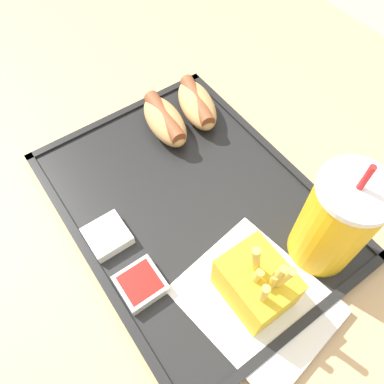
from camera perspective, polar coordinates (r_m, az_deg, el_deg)
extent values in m
plane|color=#ADA393|center=(1.24, -1.31, -19.83)|extent=(8.00, 8.00, 0.00)
cube|color=tan|center=(0.89, -1.78, -14.54)|extent=(1.43, 1.16, 0.74)
cube|color=black|center=(0.54, 0.00, -1.99)|extent=(0.44, 0.33, 0.01)
cube|color=black|center=(0.51, -14.87, -10.38)|extent=(0.44, 0.01, 0.00)
cube|color=black|center=(0.60, 12.45, 5.91)|extent=(0.44, 0.01, 0.00)
cube|color=black|center=(0.66, -11.09, 11.59)|extent=(0.01, 0.33, 0.00)
cube|color=black|center=(0.49, 15.60, -19.41)|extent=(0.01, 0.33, 0.00)
cube|color=white|center=(0.49, 9.88, -15.92)|extent=(0.20, 0.17, 0.00)
cylinder|color=gold|center=(0.47, 20.88, -4.57)|extent=(0.08, 0.08, 0.14)
cylinder|color=white|center=(0.41, 23.96, 0.32)|extent=(0.08, 0.08, 0.01)
cylinder|color=red|center=(0.40, 25.02, 2.00)|extent=(0.01, 0.01, 0.03)
ellipsoid|color=tan|center=(0.63, 0.76, 13.18)|extent=(0.12, 0.08, 0.04)
cylinder|color=brown|center=(0.63, 0.77, 13.76)|extent=(0.11, 0.05, 0.02)
ellipsoid|color=tan|center=(0.61, -4.17, 10.75)|extent=(0.12, 0.07, 0.04)
cylinder|color=brown|center=(0.60, -4.22, 11.33)|extent=(0.11, 0.04, 0.02)
cube|color=gold|center=(0.46, 9.67, -13.63)|extent=(0.08, 0.07, 0.07)
cylinder|color=#E5C14C|center=(0.42, 10.69, -15.58)|extent=(0.01, 0.01, 0.07)
cylinder|color=#E5C14C|center=(0.41, 13.38, -13.05)|extent=(0.02, 0.01, 0.09)
cylinder|color=#E5C14C|center=(0.42, 9.72, -10.87)|extent=(0.01, 0.02, 0.09)
cylinder|color=#E5C14C|center=(0.43, 9.32, -13.18)|extent=(0.02, 0.01, 0.06)
cylinder|color=#E5C14C|center=(0.42, 12.27, -13.13)|extent=(0.02, 0.01, 0.09)
cylinder|color=#E5C14C|center=(0.43, 11.87, -13.95)|extent=(0.01, 0.01, 0.07)
cube|color=silver|center=(0.52, -12.76, -6.54)|extent=(0.05, 0.05, 0.02)
cube|color=white|center=(0.51, -12.92, -6.17)|extent=(0.04, 0.04, 0.00)
cube|color=silver|center=(0.48, -7.81, -13.73)|extent=(0.05, 0.05, 0.02)
cube|color=#B21914|center=(0.48, -7.92, -13.45)|extent=(0.04, 0.04, 0.00)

